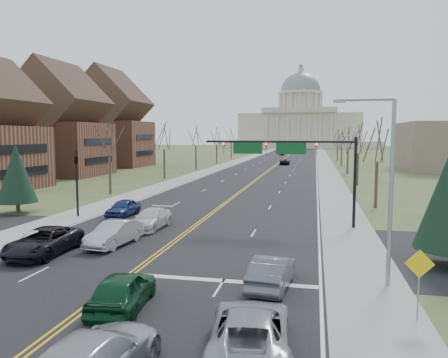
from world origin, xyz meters
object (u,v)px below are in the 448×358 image
at_px(street_light, 386,179).
at_px(car_far_nb, 285,162).
at_px(warn_sign, 419,271).
at_px(car_nb_inner_lead, 123,290).
at_px(signal_left, 77,176).
at_px(car_sb_inner_lead, 114,233).
at_px(car_sb_outer_lead, 44,242).
at_px(car_nb_outer_lead, 272,272).
at_px(car_nb_outer_second, 250,331).
at_px(signal_mast, 290,155).
at_px(car_sb_inner_second, 150,219).
at_px(car_sb_outer_second, 123,208).
at_px(car_far_sb, 282,153).

distance_m(street_light, car_far_nb, 88.16).
xyz_separation_m(warn_sign, car_nb_inner_lead, (-11.91, -1.36, -1.19)).
relative_size(signal_left, warn_sign, 2.09).
distance_m(signal_left, car_far_nb, 75.19).
height_order(signal_left, warn_sign, signal_left).
relative_size(car_sb_inner_lead, car_sb_outer_lead, 0.85).
distance_m(car_nb_outer_lead, car_far_nb, 89.02).
relative_size(street_light, car_nb_outer_second, 1.56).
relative_size(car_sb_outer_lead, car_far_nb, 1.14).
xyz_separation_m(signal_mast, warn_sign, (6.05, -17.51, -3.75)).
bearing_deg(car_sb_outer_lead, car_sb_inner_lead, 40.41).
bearing_deg(car_sb_outer_lead, car_nb_outer_second, -35.58).
bearing_deg(signal_left, car_sb_inner_lead, -48.72).
height_order(car_nb_outer_lead, car_far_nb, car_nb_outer_lead).
height_order(car_sb_inner_lead, car_sb_inner_second, car_sb_inner_lead).
xyz_separation_m(car_nb_inner_lead, car_sb_outer_second, (-9.09, 19.74, -0.05)).
relative_size(street_light, car_sb_outer_second, 2.03).
xyz_separation_m(car_nb_outer_second, car_sb_outer_second, (-14.88, 22.40, -0.04)).
distance_m(car_sb_inner_lead, car_far_nb, 83.14).
bearing_deg(signal_left, car_nb_inner_lead, -55.25).
bearing_deg(signal_left, car_nb_outer_second, -48.75).
xyz_separation_m(signal_mast, car_sb_inner_second, (-10.59, -3.56, -4.99)).
bearing_deg(car_nb_outer_second, street_light, -129.67).
relative_size(warn_sign, car_sb_inner_lead, 0.58).
xyz_separation_m(car_sb_outer_second, car_far_sb, (4.98, 123.97, 0.03)).
bearing_deg(street_light, signal_left, 150.88).
distance_m(signal_left, warn_sign, 30.57).
height_order(car_sb_outer_lead, car_far_sb, car_sb_outer_lead).
bearing_deg(car_sb_outer_lead, signal_mast, 38.45).
distance_m(street_light, car_far_sb, 139.25).
distance_m(signal_mast, car_nb_outer_lead, 15.76).
bearing_deg(car_nb_inner_lead, car_far_sb, -94.43).
height_order(signal_left, car_nb_outer_lead, signal_left).
height_order(street_light, car_sb_inner_second, street_light).
distance_m(car_nb_outer_second, car_far_nb, 95.58).
distance_m(car_sb_outer_lead, car_far_sb, 136.90).
bearing_deg(street_light, car_nb_outer_second, -123.65).
distance_m(warn_sign, car_nb_inner_lead, 12.04).
distance_m(signal_left, car_nb_outer_second, 28.79).
height_order(car_sb_inner_second, car_far_sb, car_far_sb).
bearing_deg(car_far_nb, car_sb_inner_second, 85.80).
height_order(street_light, car_nb_outer_second, street_light).
bearing_deg(car_far_sb, car_sb_outer_second, -97.86).
bearing_deg(car_sb_outer_lead, car_nb_inner_lead, -41.02).
distance_m(street_light, warn_sign, 5.20).
bearing_deg(car_sb_outer_second, signal_left, -166.14).
bearing_deg(car_sb_outer_lead, warn_sign, -16.87).
distance_m(street_light, car_sb_outer_second, 25.21).
bearing_deg(car_nb_outer_second, car_sb_outer_lead, -39.98).
distance_m(car_sb_outer_second, car_far_nb, 73.65).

